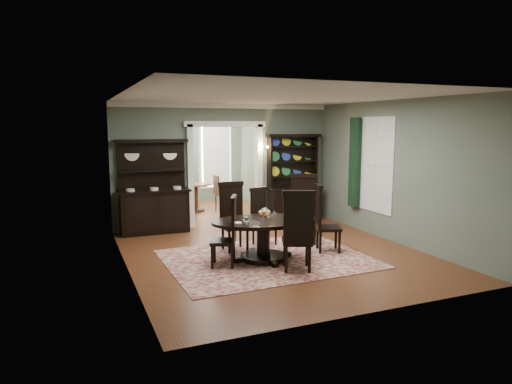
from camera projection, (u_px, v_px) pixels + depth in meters
room at (275, 173)px, 8.62m from camera, size 5.51×6.01×3.01m
parlor at (198, 157)px, 13.65m from camera, size 3.51×3.50×3.01m
doorway_trim at (225, 160)px, 11.32m from camera, size 2.08×0.25×2.57m
right_window at (365, 164)px, 10.44m from camera, size 0.15×1.47×2.12m
wall_sconce at (262, 149)px, 11.50m from camera, size 0.27×0.21×0.21m
rug at (267, 259)px, 8.49m from camera, size 3.73×2.91×0.01m
dining_table at (263, 232)px, 8.38m from camera, size 2.07×2.01×0.76m
centerpiece at (265, 216)px, 8.39m from camera, size 1.30×0.83×0.21m
chair_far_left at (233, 214)px, 9.08m from camera, size 0.53×0.49×1.37m
chair_far_mid at (261, 215)px, 9.49m from camera, size 0.56×0.55×1.20m
chair_far_right at (304, 207)px, 9.65m from camera, size 0.70×0.68×1.45m
chair_end_left at (229, 230)px, 7.97m from camera, size 0.59×0.61×1.26m
chair_end_right at (323, 217)px, 8.91m from camera, size 0.62×0.63×1.34m
chair_near at (298, 229)px, 7.65m from camera, size 0.67×0.66×1.42m
sideboard at (154, 200)px, 10.52m from camera, size 1.64×0.59×2.16m
welsh_dresser at (294, 189)px, 11.89m from camera, size 1.47×0.60×2.25m
parlor_table at (196, 193)px, 13.18m from camera, size 0.86×0.86×0.80m
parlor_chair_left at (185, 196)px, 12.80m from camera, size 0.46×0.45×0.96m
parlor_chair_right at (220, 192)px, 13.22m from camera, size 0.45×0.44×1.04m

